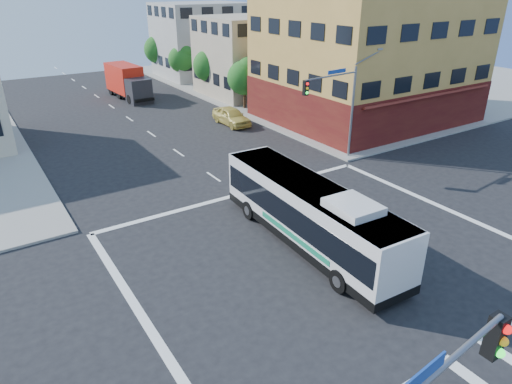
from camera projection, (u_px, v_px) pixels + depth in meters
ground at (339, 263)px, 22.37m from camera, size 120.00×120.00×0.00m
sidewalk_ne at (355, 76)px, 66.30m from camera, size 50.00×50.00×0.15m
corner_building_ne at (368, 58)px, 43.86m from camera, size 18.10×15.44×14.00m
building_east_near at (255, 56)px, 54.77m from camera, size 12.06×10.06×9.00m
building_east_far at (202, 40)px, 65.24m from camera, size 12.06×10.06×10.00m
signal_mast_ne at (338, 97)px, 32.86m from camera, size 7.91×1.13×8.07m
street_tree_a at (245, 76)px, 48.03m from camera, size 3.60×3.60×5.53m
street_tree_b at (210, 64)px, 54.06m from camera, size 3.80×3.80×5.79m
street_tree_c at (182, 58)px, 60.29m from camera, size 3.40×3.40×5.29m
street_tree_d at (159, 48)px, 66.21m from camera, size 4.00×4.00×6.03m
transit_bus at (309, 213)px, 23.27m from camera, size 3.19×12.62×3.71m
box_truck at (128, 83)px, 53.45m from camera, size 2.99×8.53×3.77m
parked_car at (231, 116)px, 43.83m from camera, size 2.01×4.92×1.67m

